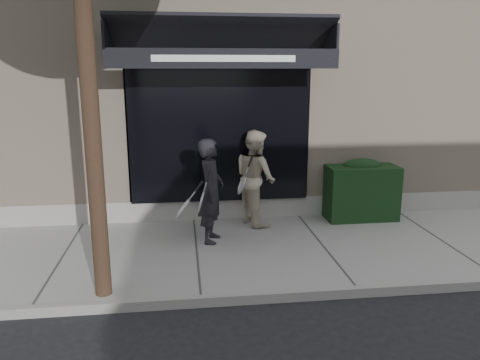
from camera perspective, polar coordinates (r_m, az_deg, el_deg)
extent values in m
plane|color=black|center=(7.71, 9.90, -8.55)|extent=(80.00, 80.00, 0.00)
cube|color=gray|center=(7.69, 9.92, -8.13)|extent=(20.00, 3.00, 0.12)
cube|color=gray|center=(6.35, 14.08, -13.05)|extent=(20.00, 0.10, 0.14)
cube|color=beige|center=(12.02, 3.36, 12.87)|extent=(14.00, 7.00, 5.50)
cube|color=gray|center=(9.18, 6.89, -3.20)|extent=(14.02, 0.42, 0.50)
cube|color=black|center=(8.47, -2.52, 6.22)|extent=(3.20, 0.30, 2.60)
cube|color=gray|center=(8.64, -13.31, 6.02)|extent=(0.08, 0.40, 2.60)
cube|color=gray|center=(8.89, 7.80, 6.45)|extent=(0.08, 0.40, 2.60)
cube|color=gray|center=(8.56, -2.71, 15.29)|extent=(3.36, 0.40, 0.12)
cube|color=black|center=(7.87, -2.30, 17.35)|extent=(3.60, 1.03, 0.55)
cube|color=black|center=(7.36, -1.93, 14.59)|extent=(3.60, 0.05, 0.30)
cube|color=white|center=(7.33, -1.91, 14.60)|extent=(2.20, 0.01, 0.10)
cube|color=black|center=(7.91, -15.80, 16.28)|extent=(0.04, 1.00, 0.45)
cube|color=black|center=(8.21, 10.71, 16.42)|extent=(0.04, 1.00, 0.45)
cube|color=black|center=(9.00, 14.46, -1.43)|extent=(1.30, 0.70, 1.00)
ellipsoid|color=black|center=(8.89, 14.65, 1.69)|extent=(0.71, 0.38, 0.27)
cylinder|color=black|center=(5.64, -17.76, 8.14)|extent=(0.20, 0.20, 4.80)
imported|color=black|center=(7.46, -3.56, -1.35)|extent=(0.53, 0.69, 1.68)
torus|color=silver|center=(7.21, -4.76, -2.62)|extent=(0.13, 0.31, 0.30)
cylinder|color=silver|center=(7.21, -4.76, -2.62)|extent=(0.10, 0.28, 0.26)
cylinder|color=silver|center=(7.21, -4.76, -2.62)|extent=(0.18, 0.04, 0.07)
cylinder|color=black|center=(7.21, -4.76, -2.62)|extent=(0.20, 0.05, 0.09)
torus|color=silver|center=(7.20, -6.95, -3.38)|extent=(0.23, 0.32, 0.26)
cylinder|color=silver|center=(7.20, -6.95, -3.38)|extent=(0.19, 0.28, 0.22)
cylinder|color=silver|center=(7.20, -6.95, -3.38)|extent=(0.16, 0.03, 0.12)
cylinder|color=black|center=(7.20, -6.95, -3.38)|extent=(0.18, 0.05, 0.14)
imported|color=#BDB097|center=(8.34, 1.88, 0.34)|extent=(0.90, 1.01, 1.70)
torus|color=silver|center=(8.04, 0.22, -0.52)|extent=(0.14, 0.31, 0.29)
cylinder|color=silver|center=(8.04, 0.22, -0.52)|extent=(0.11, 0.27, 0.25)
cylinder|color=silver|center=(8.04, 0.22, -0.52)|extent=(0.18, 0.03, 0.08)
cylinder|color=black|center=(8.04, 0.22, -0.52)|extent=(0.20, 0.04, 0.10)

